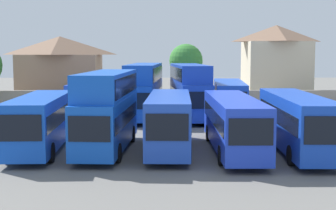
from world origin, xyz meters
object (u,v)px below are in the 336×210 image
at_px(bus_1, 41,120).
at_px(bus_7, 144,88).
at_px(bus_9, 229,97).
at_px(bus_3, 169,120).
at_px(tree_behind_wall, 186,61).
at_px(house_terrace_left, 60,68).
at_px(house_terrace_centre, 276,62).
at_px(bus_6, 93,97).
at_px(bus_4, 233,121).
at_px(bus_5, 297,120).
at_px(bus_2, 107,107).
at_px(bus_8, 190,88).

height_order(bus_1, bus_7, bus_7).
distance_m(bus_1, bus_9, 20.19).
height_order(bus_3, tree_behind_wall, tree_behind_wall).
height_order(bus_7, house_terrace_left, house_terrace_left).
bearing_deg(house_terrace_centre, bus_6, -139.96).
bearing_deg(bus_6, tree_behind_wall, 146.83).
xyz_separation_m(bus_4, bus_5, (3.83, -0.07, 0.07)).
height_order(bus_1, bus_5, bus_5).
xyz_separation_m(bus_9, house_terrace_left, (-18.72, 16.67, 2.14)).
relative_size(bus_3, house_terrace_left, 1.03).
xyz_separation_m(bus_2, bus_8, (5.83, 14.69, 0.05)).
xyz_separation_m(bus_1, bus_4, (11.68, -0.34, -0.03)).
bearing_deg(bus_2, bus_8, 162.19).
bearing_deg(house_terrace_left, bus_5, -57.14).
distance_m(bus_1, bus_3, 7.82).
distance_m(bus_3, house_terrace_centre, 35.74).
xyz_separation_m(bus_7, bus_9, (7.76, -0.06, -0.87)).
distance_m(bus_4, house_terrace_centre, 34.62).
bearing_deg(bus_2, bus_7, 177.40).
height_order(bus_2, bus_6, bus_2).
relative_size(bus_8, tree_behind_wall, 1.59).
height_order(bus_1, house_terrace_left, house_terrace_left).
distance_m(bus_7, bus_9, 7.81).
bearing_deg(bus_1, bus_3, 86.91).
xyz_separation_m(bus_2, bus_4, (7.64, -0.32, -0.83)).
height_order(bus_5, bus_9, bus_5).
bearing_deg(house_terrace_left, bus_9, -41.68).
relative_size(bus_3, bus_6, 0.96).
distance_m(bus_3, bus_4, 3.87).
xyz_separation_m(house_terrace_centre, tree_behind_wall, (-11.60, -5.18, 0.23)).
xyz_separation_m(bus_3, house_terrace_left, (-13.03, 31.81, 2.11)).
xyz_separation_m(bus_3, bus_8, (2.06, 14.80, 0.82)).
distance_m(bus_7, house_terrace_centre, 23.86).
relative_size(bus_2, bus_6, 0.95).
relative_size(bus_2, bus_3, 1.00).
height_order(bus_5, house_terrace_left, house_terrace_left).
height_order(bus_5, bus_7, bus_7).
bearing_deg(bus_4, bus_3, -93.12).
height_order(bus_1, bus_9, bus_1).
xyz_separation_m(bus_3, bus_6, (-6.77, 15.38, -0.05)).
distance_m(bus_5, bus_7, 18.32).
relative_size(bus_1, bus_5, 0.86).
bearing_deg(bus_7, bus_3, 11.72).
xyz_separation_m(bus_1, bus_6, (1.05, 15.25, -0.01)).
distance_m(bus_4, bus_9, 15.46).
bearing_deg(tree_behind_wall, bus_2, -102.54).
bearing_deg(bus_6, house_terrace_left, -155.60).
bearing_deg(bus_9, bus_8, -79.82).
xyz_separation_m(bus_4, tree_behind_wall, (-1.52, 27.81, 3.12)).
xyz_separation_m(bus_3, bus_9, (5.69, 15.14, -0.03)).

